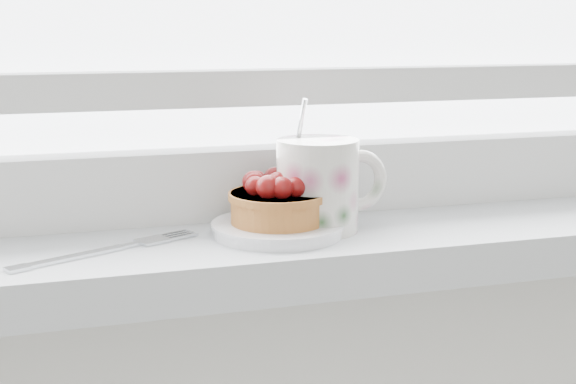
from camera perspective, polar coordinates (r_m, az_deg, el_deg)
name	(u,v)px	position (r m, az deg, el deg)	size (l,w,h in m)	color
saucer	(278,228)	(0.74, -0.71, -2.61)	(0.12, 0.12, 0.01)	white
raspberry_tart	(278,200)	(0.74, -0.72, -0.55)	(0.09, 0.09, 0.05)	#9A5621
floral_mug	(320,183)	(0.75, 2.32, 0.63)	(0.11, 0.08, 0.12)	silver
fork	(106,250)	(0.71, -12.81, -4.05)	(0.17, 0.09, 0.00)	silver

